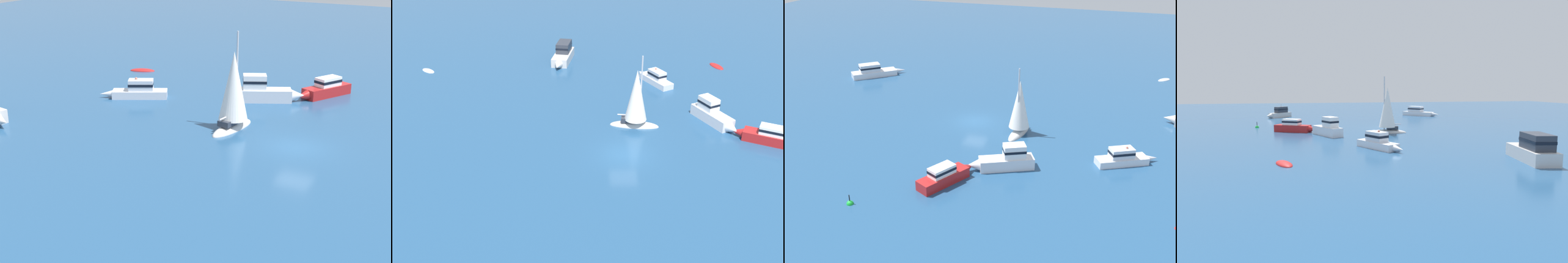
% 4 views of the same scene
% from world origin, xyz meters
% --- Properties ---
extents(ground_plane, '(160.00, 160.00, 0.00)m').
position_xyz_m(ground_plane, '(0.00, 0.00, 0.00)').
color(ground_plane, navy).
extents(launch, '(5.77, 3.82, 1.84)m').
position_xyz_m(launch, '(-16.45, 4.98, 0.65)').
color(launch, white).
rests_on(launch, ground).
extents(launch_1, '(6.93, 2.93, 2.34)m').
position_xyz_m(launch_1, '(-24.21, -6.17, 0.94)').
color(launch_1, silver).
rests_on(launch_1, ground).
extents(rib, '(2.15, 2.24, 0.39)m').
position_xyz_m(rib, '(-20.80, -23.04, 0.00)').
color(rib, white).
rests_on(rib, ground).
extents(sailboat, '(2.46, 4.98, 7.77)m').
position_xyz_m(sailboat, '(-5.51, 1.48, 2.62)').
color(sailboat, silver).
rests_on(sailboat, ground).
extents(rib_1, '(2.84, 1.94, 0.49)m').
position_xyz_m(rib_1, '(-21.81, 13.62, 0.00)').
color(rib_1, '#B21E1E').
rests_on(rib_1, ground).
extents(motor_cruiser_1, '(6.09, 3.93, 2.36)m').
position_xyz_m(motor_cruiser_1, '(-6.22, 9.38, 0.87)').
color(motor_cruiser_1, white).
rests_on(motor_cruiser_1, ground).
extents(launch_3, '(3.78, 5.87, 1.71)m').
position_xyz_m(launch_3, '(-2.05, 13.42, 0.69)').
color(launch_3, '#B21E1E').
rests_on(launch_3, ground).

